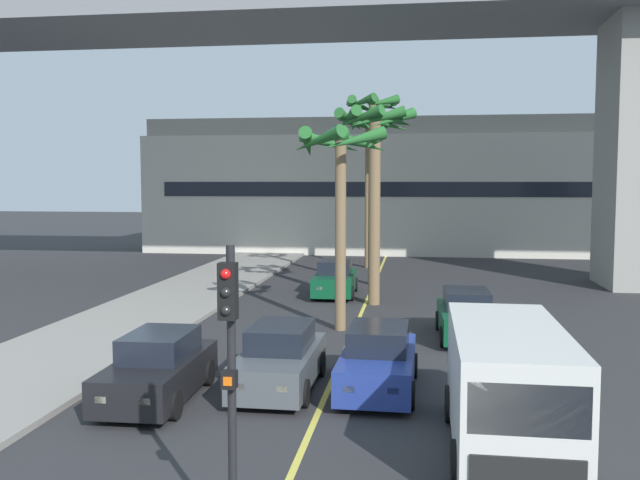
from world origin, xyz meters
TOP-DOWN VIEW (x-y plane):
  - sidewalk_left at (-8.00, 16.00)m, footprint 4.80×80.00m
  - lane_stripe_center at (0.00, 24.00)m, footprint 0.14×56.00m
  - bridge_overpass at (1.02, 34.14)m, footprint 83.25×8.00m
  - pier_building_backdrop at (0.00, 49.96)m, footprint 34.60×8.04m
  - car_queue_front at (-3.80, 14.12)m, footprint 1.89×4.13m
  - car_queue_second at (-1.50, 29.42)m, footprint 1.91×4.14m
  - car_queue_third at (3.71, 21.57)m, footprint 1.91×4.14m
  - car_queue_fourth at (1.21, 15.54)m, footprint 1.90×4.13m
  - car_queue_fifth at (-1.18, 15.35)m, footprint 1.86×4.11m
  - delivery_van at (3.80, 11.99)m, footprint 2.19×5.26m
  - traffic_light_median_near at (-0.37, 7.94)m, footprint 0.24×0.37m
  - palm_tree_near_median at (-0.47, 22.24)m, footprint 3.36×3.45m
  - palm_tree_mid_median at (-0.77, 39.63)m, footprint 2.84×2.86m
  - palm_tree_far_median at (-0.12, 33.03)m, footprint 2.80×2.87m
  - palm_tree_farthest_median at (0.35, 27.38)m, footprint 3.38×3.44m

SIDE VIEW (x-z plane):
  - lane_stripe_center at x=0.00m, z-range 0.00..0.01m
  - sidewalk_left at x=-8.00m, z-range 0.00..0.15m
  - car_queue_front at x=-3.80m, z-range -0.06..1.50m
  - car_queue_second at x=-1.50m, z-range -0.06..1.50m
  - car_queue_third at x=3.71m, z-range -0.06..1.50m
  - car_queue_fourth at x=1.21m, z-range -0.06..1.50m
  - car_queue_fifth at x=-1.18m, z-range -0.06..1.50m
  - delivery_van at x=3.80m, z-range 0.11..2.47m
  - traffic_light_median_near at x=-0.37m, z-range 0.61..4.81m
  - pier_building_backdrop at x=0.00m, z-range -0.06..9.40m
  - palm_tree_near_median at x=-0.47m, z-range 2.13..9.08m
  - palm_tree_farthest_median at x=0.35m, z-range 2.37..10.47m
  - palm_tree_mid_median at x=-0.77m, z-range 2.72..11.63m
  - palm_tree_far_median at x=-0.12m, z-range 2.62..11.91m
  - bridge_overpass at x=1.02m, z-range 5.02..21.99m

